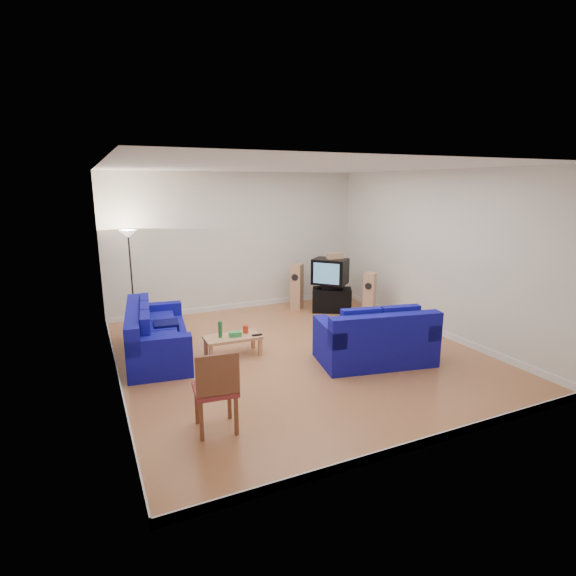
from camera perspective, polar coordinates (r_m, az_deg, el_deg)
name	(u,v)px	position (r m, az deg, el deg)	size (l,w,h in m)	color
room	(298,267)	(7.64, 1.26, 2.62)	(6.01, 6.51, 3.21)	brown
sofa_three_seat	(154,338)	(8.15, -16.64, -6.14)	(1.25, 2.37, 0.87)	navy
sofa_loveseat	(376,342)	(7.68, 11.12, -6.80)	(2.03, 1.38, 0.93)	navy
coffee_table	(233,339)	(7.91, -7.04, -6.43)	(0.98, 0.51, 0.35)	tan
bottle	(220,329)	(7.81, -8.60, -5.23)	(0.07, 0.07, 0.29)	#197233
tissue_box	(235,334)	(7.86, -6.72, -5.84)	(0.21, 0.11, 0.08)	green
red_canister	(246,329)	(8.01, -5.41, -5.24)	(0.10, 0.10, 0.14)	red
remote	(257,335)	(7.88, -3.97, -5.97)	(0.18, 0.06, 0.02)	black
tv_stand	(332,300)	(10.58, 5.57, -1.51)	(0.90, 0.50, 0.55)	black
av_receiver	(331,286)	(10.52, 5.51, 0.25)	(0.48, 0.39, 0.11)	black
television	(330,271)	(10.43, 5.37, 2.11)	(0.92, 0.94, 0.59)	black
centre_speaker	(335,256)	(10.40, 5.99, 4.08)	(0.38, 0.15, 0.13)	tan
speaker_left	(297,286)	(10.71, 1.13, 0.20)	(0.40, 0.40, 1.08)	tan
speaker_right	(369,295)	(10.15, 10.30, -0.91)	(0.38, 0.38, 1.02)	tan
floor_lamp	(129,248)	(9.57, -19.53, 4.84)	(0.35, 0.35, 2.04)	black
dining_chair	(216,387)	(5.50, -9.12, -12.32)	(0.55, 0.55, 1.05)	brown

